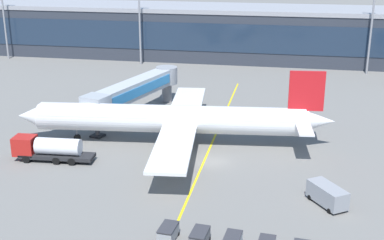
# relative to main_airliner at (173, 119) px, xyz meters

# --- Properties ---
(ground_plane) EXTENTS (700.00, 700.00, 0.00)m
(ground_plane) POSITION_rel_main_airliner_xyz_m (6.64, -5.49, -3.80)
(ground_plane) COLOR slate
(apron_lead_in_line) EXTENTS (0.66, 80.00, 0.01)m
(apron_lead_in_line) POSITION_rel_main_airliner_xyz_m (5.51, -3.49, -3.79)
(apron_lead_in_line) COLOR yellow
(apron_lead_in_line) RESTS_ON ground_plane
(terminal_building) EXTENTS (179.24, 19.05, 12.98)m
(terminal_building) POSITION_rel_main_airliner_xyz_m (1.05, 62.78, 2.71)
(terminal_building) COLOR #2D333D
(terminal_building) RESTS_ON ground_plane
(main_airliner) EXTENTS (45.89, 36.69, 11.18)m
(main_airliner) POSITION_rel_main_airliner_xyz_m (0.00, 0.00, 0.00)
(main_airliner) COLOR white
(main_airliner) RESTS_ON ground_plane
(jet_bridge) EXTENTS (9.99, 24.30, 6.50)m
(jet_bridge) POSITION_rel_main_airliner_xyz_m (-8.75, 11.45, 1.03)
(jet_bridge) COLOR #B2B7BC
(jet_bridge) RESTS_ON ground_plane
(fuel_tanker) EXTENTS (10.93, 3.18, 3.25)m
(fuel_tanker) POSITION_rel_main_airliner_xyz_m (-14.98, -9.27, -2.05)
(fuel_tanker) COLOR #232326
(fuel_tanker) RESTS_ON ground_plane
(crew_van) EXTENTS (4.59, 5.30, 2.30)m
(crew_van) POSITION_rel_main_airliner_xyz_m (20.91, -15.12, -2.48)
(crew_van) COLOR gray
(crew_van) RESTS_ON ground_plane
(baggage_cart_0) EXTENTS (1.83, 2.77, 1.48)m
(baggage_cart_0) POSITION_rel_main_airliner_xyz_m (5.35, -25.61, -3.02)
(baggage_cart_0) COLOR gray
(baggage_cart_0) RESTS_ON ground_plane
(baggage_cart_1) EXTENTS (1.83, 2.77, 1.48)m
(baggage_cart_1) POSITION_rel_main_airliner_xyz_m (8.54, -25.89, -3.02)
(baggage_cart_1) COLOR #595B60
(baggage_cart_1) RESTS_ON ground_plane
(apron_light_mast_0) EXTENTS (2.80, 0.50, 19.96)m
(apron_light_mast_0) POSITION_rel_main_airliner_xyz_m (-54.87, 50.82, 8.10)
(apron_light_mast_0) COLOR gray
(apron_light_mast_0) RESTS_ON ground_plane
(apron_light_mast_1) EXTENTS (2.80, 0.50, 20.41)m
(apron_light_mast_1) POSITION_rel_main_airliner_xyz_m (33.00, 50.82, 8.33)
(apron_light_mast_1) COLOR gray
(apron_light_mast_1) RESTS_ON ground_plane
(apron_light_mast_2) EXTENTS (2.80, 0.50, 20.61)m
(apron_light_mast_2) POSITION_rel_main_airliner_xyz_m (-19.72, 50.82, 8.44)
(apron_light_mast_2) COLOR gray
(apron_light_mast_2) RESTS_ON ground_plane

